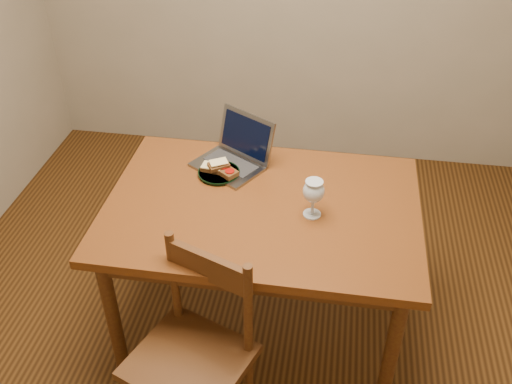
# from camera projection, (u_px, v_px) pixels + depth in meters

# --- Properties ---
(floor) EXTENTS (3.20, 3.20, 0.02)m
(floor) POSITION_uv_depth(u_px,v_px,m) (244.00, 318.00, 2.84)
(floor) COLOR black
(floor) RESTS_ON ground
(table) EXTENTS (1.30, 0.90, 0.74)m
(table) POSITION_uv_depth(u_px,v_px,m) (262.00, 220.00, 2.42)
(table) COLOR #4E220D
(table) RESTS_ON floor
(chair) EXTENTS (0.52, 0.51, 0.44)m
(chair) POSITION_uv_depth(u_px,v_px,m) (192.00, 348.00, 2.11)
(chair) COLOR #3D1B0C
(chair) RESTS_ON floor
(plate) EXTENTS (0.19, 0.19, 0.02)m
(plate) POSITION_uv_depth(u_px,v_px,m) (219.00, 173.00, 2.53)
(plate) COLOR black
(plate) RESTS_ON table
(sandwich_cheese) EXTENTS (0.10, 0.07, 0.03)m
(sandwich_cheese) POSITION_uv_depth(u_px,v_px,m) (212.00, 167.00, 2.53)
(sandwich_cheese) COLOR #381E0C
(sandwich_cheese) RESTS_ON plate
(sandwich_tomato) EXTENTS (0.12, 0.11, 0.03)m
(sandwich_tomato) POSITION_uv_depth(u_px,v_px,m) (226.00, 171.00, 2.51)
(sandwich_tomato) COLOR #381E0C
(sandwich_tomato) RESTS_ON plate
(sandwich_top) EXTENTS (0.10, 0.10, 0.03)m
(sandwich_top) POSITION_uv_depth(u_px,v_px,m) (219.00, 165.00, 2.51)
(sandwich_top) COLOR #381E0C
(sandwich_top) RESTS_ON plate
(milk_glass) EXTENTS (0.09, 0.09, 0.17)m
(milk_glass) POSITION_uv_depth(u_px,v_px,m) (313.00, 198.00, 2.26)
(milk_glass) COLOR white
(milk_glass) RESTS_ON table
(laptop) EXTENTS (0.39, 0.38, 0.21)m
(laptop) POSITION_uv_depth(u_px,v_px,m) (236.00, 152.00, 2.58)
(laptop) COLOR slate
(laptop) RESTS_ON table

